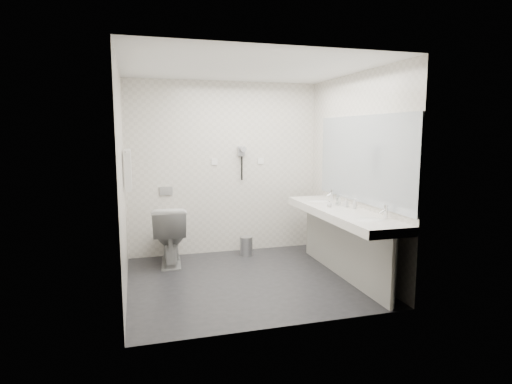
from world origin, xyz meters
name	(u,v)px	position (x,y,z in m)	size (l,w,h in m)	color
floor	(248,280)	(0.00, 0.00, 0.00)	(2.80, 2.80, 0.00)	#232327
ceiling	(247,67)	(0.00, 0.00, 2.50)	(2.80, 2.80, 0.00)	white
wall_back	(225,168)	(0.00, 1.30, 1.25)	(2.80, 2.80, 0.00)	silver
wall_front	(285,192)	(0.00, -1.30, 1.25)	(2.80, 2.80, 0.00)	silver
wall_left	(122,181)	(-1.40, 0.00, 1.25)	(2.60, 2.60, 0.00)	silver
wall_right	(354,174)	(1.40, 0.00, 1.25)	(2.60, 2.60, 0.00)	silver
vanity_counter	(341,213)	(1.12, -0.20, 0.80)	(0.55, 2.20, 0.10)	white
vanity_panel	(342,247)	(1.15, -0.20, 0.38)	(0.03, 2.15, 0.75)	#999890
vanity_post_near	(393,274)	(1.18, -1.24, 0.38)	(0.06, 0.06, 0.75)	silver
vanity_post_far	(311,229)	(1.18, 0.84, 0.38)	(0.06, 0.06, 0.75)	silver
mirror	(362,159)	(1.39, -0.20, 1.45)	(0.02, 2.20, 1.05)	#B2BCC6
basin_near	(370,221)	(1.12, -0.85, 0.83)	(0.40, 0.31, 0.05)	white
basin_far	(319,202)	(1.12, 0.45, 0.83)	(0.40, 0.31, 0.05)	white
faucet_near	(386,212)	(1.32, -0.85, 0.92)	(0.04, 0.04, 0.15)	silver
faucet_far	(332,195)	(1.32, 0.45, 0.92)	(0.04, 0.04, 0.15)	silver
soap_bottle_a	(346,203)	(1.25, -0.08, 0.90)	(0.05, 0.05, 0.11)	white
soap_bottle_b	(329,204)	(1.05, -0.02, 0.89)	(0.06, 0.06, 0.08)	white
soap_bottle_c	(355,204)	(1.29, -0.23, 0.92)	(0.05, 0.05, 0.13)	white
glass_left	(338,201)	(1.21, 0.07, 0.91)	(0.06, 0.06, 0.11)	silver
glass_right	(339,200)	(1.28, 0.18, 0.90)	(0.06, 0.06, 0.11)	silver
toilet	(170,235)	(-0.84, 0.91, 0.40)	(0.45, 0.79, 0.80)	white
flush_plate	(166,191)	(-0.85, 1.29, 0.95)	(0.18, 0.02, 0.12)	#B2B5BA
pedal_bin	(246,246)	(0.25, 1.02, 0.13)	(0.19, 0.19, 0.26)	#B2B5BA
bin_lid	(246,237)	(0.25, 1.02, 0.27)	(0.19, 0.19, 0.01)	#B2B5BA
towel_rail	(127,151)	(-1.35, 0.55, 1.55)	(0.02, 0.02, 0.62)	silver
towel_near	(128,170)	(-1.34, 0.41, 1.33)	(0.07, 0.24, 0.48)	silver
towel_far	(128,168)	(-1.34, 0.69, 1.33)	(0.07, 0.24, 0.48)	silver
dryer_cradle	(242,151)	(0.25, 1.27, 1.50)	(0.10, 0.04, 0.14)	#96969C
dryer_barrel	(243,149)	(0.25, 1.20, 1.53)	(0.08, 0.08, 0.14)	#96969C
dryer_cord	(242,168)	(0.25, 1.26, 1.25)	(0.02, 0.02, 0.35)	black
switch_plate_a	(214,162)	(-0.15, 1.29, 1.35)	(0.09, 0.02, 0.09)	white
switch_plate_b	(261,161)	(0.55, 1.29, 1.35)	(0.09, 0.02, 0.09)	white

